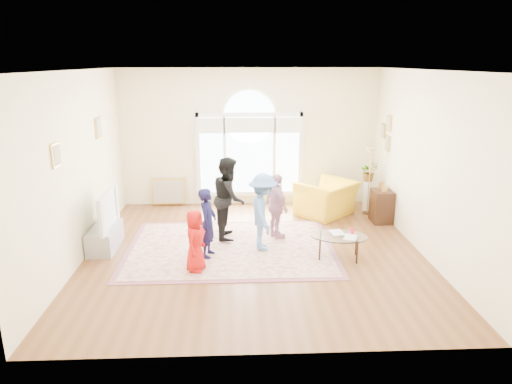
{
  "coord_description": "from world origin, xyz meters",
  "views": [
    {
      "loc": [
        -0.31,
        -7.64,
        3.34
      ],
      "look_at": [
        0.04,
        0.3,
        1.05
      ],
      "focal_mm": 32.0,
      "sensor_mm": 36.0,
      "label": 1
    }
  ],
  "objects_px": {
    "coffee_table": "(339,237)",
    "tv_console": "(105,238)",
    "television": "(103,209)",
    "armchair": "(327,198)",
    "area_rug": "(231,248)"
  },
  "relations": [
    {
      "from": "area_rug",
      "to": "coffee_table",
      "type": "bearing_deg",
      "value": -15.37
    },
    {
      "from": "coffee_table",
      "to": "armchair",
      "type": "xyz_separation_m",
      "value": [
        0.24,
        2.33,
        -0.01
      ]
    },
    {
      "from": "area_rug",
      "to": "television",
      "type": "distance_m",
      "value": 2.43
    },
    {
      "from": "armchair",
      "to": "tv_console",
      "type": "bearing_deg",
      "value": -21.7
    },
    {
      "from": "coffee_table",
      "to": "tv_console",
      "type": "bearing_deg",
      "value": -176.36
    },
    {
      "from": "television",
      "to": "coffee_table",
      "type": "xyz_separation_m",
      "value": [
        4.2,
        -0.61,
        -0.36
      ]
    },
    {
      "from": "tv_console",
      "to": "coffee_table",
      "type": "distance_m",
      "value": 4.25
    },
    {
      "from": "tv_console",
      "to": "armchair",
      "type": "distance_m",
      "value": 4.77
    },
    {
      "from": "area_rug",
      "to": "tv_console",
      "type": "xyz_separation_m",
      "value": [
        -2.31,
        0.09,
        0.2
      ]
    },
    {
      "from": "coffee_table",
      "to": "television",
      "type": "bearing_deg",
      "value": -176.38
    },
    {
      "from": "tv_console",
      "to": "coffee_table",
      "type": "bearing_deg",
      "value": -8.24
    },
    {
      "from": "area_rug",
      "to": "television",
      "type": "xyz_separation_m",
      "value": [
        -2.31,
        0.09,
        0.75
      ]
    },
    {
      "from": "coffee_table",
      "to": "armchair",
      "type": "bearing_deg",
      "value": 96.01
    },
    {
      "from": "coffee_table",
      "to": "armchair",
      "type": "relative_size",
      "value": 0.93
    },
    {
      "from": "television",
      "to": "coffee_table",
      "type": "bearing_deg",
      "value": -8.25
    }
  ]
}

